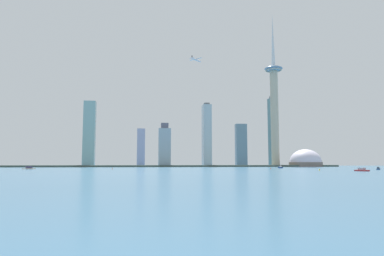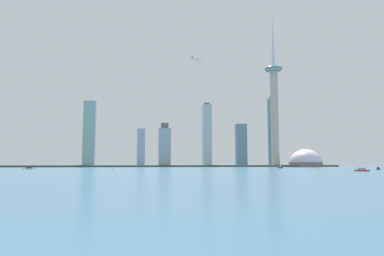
{
  "view_description": "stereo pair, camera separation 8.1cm",
  "coord_description": "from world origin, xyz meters",
  "px_view_note": "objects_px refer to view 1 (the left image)",
  "views": [
    {
      "loc": [
        -77.08,
        -256.75,
        9.62
      ],
      "look_at": [
        29.95,
        478.5,
        83.83
      ],
      "focal_mm": 32.18,
      "sensor_mm": 36.0,
      "label": 1
    },
    {
      "loc": [
        -77.0,
        -256.77,
        9.62
      ],
      "look_at": [
        29.95,
        478.5,
        83.83
      ],
      "focal_mm": 32.18,
      "sensor_mm": 36.0,
      "label": 2
    }
  ],
  "objects_px": {
    "skyscraper_3": "(273,132)",
    "channel_buoy_1": "(319,170)",
    "skyscraper_2": "(241,145)",
    "skyscraper_6": "(165,146)",
    "stadium_dome": "(306,163)",
    "boat_3": "(362,170)",
    "boat_1": "(29,168)",
    "skyscraper_4": "(164,155)",
    "skyscraper_0": "(141,147)",
    "boat_0": "(378,169)",
    "airplane": "(196,60)",
    "channel_buoy_2": "(112,168)",
    "skyscraper_5": "(207,135)",
    "observation_tower": "(274,99)",
    "channel_buoy_0": "(271,168)",
    "boat_2": "(280,167)",
    "skyscraper_1": "(89,134)"
  },
  "relations": [
    {
      "from": "skyscraper_1",
      "to": "channel_buoy_0",
      "type": "distance_m",
      "value": 433.26
    },
    {
      "from": "observation_tower",
      "to": "skyscraper_3",
      "type": "relative_size",
      "value": 2.13
    },
    {
      "from": "observation_tower",
      "to": "boat_1",
      "type": "relative_size",
      "value": 21.73
    },
    {
      "from": "channel_buoy_2",
      "to": "airplane",
      "type": "distance_m",
      "value": 386.02
    },
    {
      "from": "skyscraper_3",
      "to": "channel_buoy_0",
      "type": "bearing_deg",
      "value": -112.45
    },
    {
      "from": "skyscraper_1",
      "to": "channel_buoy_0",
      "type": "xyz_separation_m",
      "value": [
        299.89,
        -304.44,
        -71.4
      ]
    },
    {
      "from": "skyscraper_3",
      "to": "boat_1",
      "type": "height_order",
      "value": "skyscraper_3"
    },
    {
      "from": "skyscraper_5",
      "to": "boat_3",
      "type": "xyz_separation_m",
      "value": [
        90.08,
        -428.67,
        -70.29
      ]
    },
    {
      "from": "skyscraper_0",
      "to": "skyscraper_4",
      "type": "bearing_deg",
      "value": -33.57
    },
    {
      "from": "skyscraper_0",
      "to": "observation_tower",
      "type": "bearing_deg",
      "value": -17.96
    },
    {
      "from": "skyscraper_1",
      "to": "channel_buoy_2",
      "type": "xyz_separation_m",
      "value": [
        75.7,
        -294.47,
        -71.14
      ]
    },
    {
      "from": "skyscraper_1",
      "to": "skyscraper_2",
      "type": "height_order",
      "value": "skyscraper_1"
    },
    {
      "from": "boat_3",
      "to": "channel_buoy_1",
      "type": "relative_size",
      "value": 8.01
    },
    {
      "from": "skyscraper_6",
      "to": "boat_3",
      "type": "distance_m",
      "value": 451.92
    },
    {
      "from": "skyscraper_2",
      "to": "skyscraper_6",
      "type": "height_order",
      "value": "skyscraper_2"
    },
    {
      "from": "skyscraper_4",
      "to": "skyscraper_5",
      "type": "bearing_deg",
      "value": -14.82
    },
    {
      "from": "channel_buoy_0",
      "to": "airplane",
      "type": "distance_m",
      "value": 365.8
    },
    {
      "from": "stadium_dome",
      "to": "boat_0",
      "type": "bearing_deg",
      "value": -100.22
    },
    {
      "from": "channel_buoy_2",
      "to": "skyscraper_3",
      "type": "bearing_deg",
      "value": 39.56
    },
    {
      "from": "skyscraper_6",
      "to": "boat_3",
      "type": "bearing_deg",
      "value": -65.3
    },
    {
      "from": "observation_tower",
      "to": "skyscraper_5",
      "type": "height_order",
      "value": "observation_tower"
    },
    {
      "from": "channel_buoy_1",
      "to": "skyscraper_6",
      "type": "bearing_deg",
      "value": 113.52
    },
    {
      "from": "skyscraper_5",
      "to": "boat_0",
      "type": "xyz_separation_m",
      "value": [
        157.8,
        -364.12,
        -70.38
      ]
    },
    {
      "from": "airplane",
      "to": "skyscraper_3",
      "type": "bearing_deg",
      "value": -35.66
    },
    {
      "from": "skyscraper_3",
      "to": "channel_buoy_1",
      "type": "xyz_separation_m",
      "value": [
        -97.16,
        -387.9,
        -80.52
      ]
    },
    {
      "from": "skyscraper_3",
      "to": "skyscraper_5",
      "type": "xyz_separation_m",
      "value": [
        -159.74,
        0.83,
        -9.91
      ]
    },
    {
      "from": "skyscraper_3",
      "to": "boat_2",
      "type": "height_order",
      "value": "skyscraper_3"
    },
    {
      "from": "boat_2",
      "to": "skyscraper_1",
      "type": "bearing_deg",
      "value": 115.13
    },
    {
      "from": "boat_1",
      "to": "skyscraper_4",
      "type": "bearing_deg",
      "value": -170.0
    },
    {
      "from": "skyscraper_0",
      "to": "boat_2",
      "type": "height_order",
      "value": "skyscraper_0"
    },
    {
      "from": "skyscraper_3",
      "to": "skyscraper_2",
      "type": "bearing_deg",
      "value": 134.86
    },
    {
      "from": "observation_tower",
      "to": "boat_2",
      "type": "bearing_deg",
      "value": -109.92
    },
    {
      "from": "channel_buoy_1",
      "to": "channel_buoy_0",
      "type": "bearing_deg",
      "value": 105.41
    },
    {
      "from": "boat_0",
      "to": "skyscraper_6",
      "type": "bearing_deg",
      "value": -101.58
    },
    {
      "from": "skyscraper_0",
      "to": "channel_buoy_1",
      "type": "relative_size",
      "value": 42.86
    },
    {
      "from": "skyscraper_4",
      "to": "boat_0",
      "type": "relative_size",
      "value": 5.06
    },
    {
      "from": "skyscraper_5",
      "to": "boat_1",
      "type": "bearing_deg",
      "value": -139.84
    },
    {
      "from": "stadium_dome",
      "to": "skyscraper_0",
      "type": "distance_m",
      "value": 381.77
    },
    {
      "from": "skyscraper_1",
      "to": "channel_buoy_2",
      "type": "height_order",
      "value": "skyscraper_1"
    },
    {
      "from": "stadium_dome",
      "to": "boat_3",
      "type": "relative_size",
      "value": 4.29
    },
    {
      "from": "observation_tower",
      "to": "skyscraper_5",
      "type": "relative_size",
      "value": 2.43
    },
    {
      "from": "skyscraper_1",
      "to": "boat_0",
      "type": "bearing_deg",
      "value": -41.46
    },
    {
      "from": "channel_buoy_2",
      "to": "skyscraper_4",
      "type": "bearing_deg",
      "value": 73.84
    },
    {
      "from": "skyscraper_4",
      "to": "channel_buoy_2",
      "type": "distance_m",
      "value": 326.47
    },
    {
      "from": "skyscraper_1",
      "to": "skyscraper_6",
      "type": "bearing_deg",
      "value": -9.4
    },
    {
      "from": "stadium_dome",
      "to": "channel_buoy_0",
      "type": "relative_size",
      "value": 34.07
    },
    {
      "from": "observation_tower",
      "to": "boat_1",
      "type": "height_order",
      "value": "observation_tower"
    },
    {
      "from": "skyscraper_0",
      "to": "skyscraper_6",
      "type": "distance_m",
      "value": 95.54
    },
    {
      "from": "skyscraper_1",
      "to": "skyscraper_5",
      "type": "xyz_separation_m",
      "value": [
        262.56,
        -7.31,
        -0.8
      ]
    },
    {
      "from": "skyscraper_2",
      "to": "airplane",
      "type": "bearing_deg",
      "value": -145.42
    }
  ]
}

